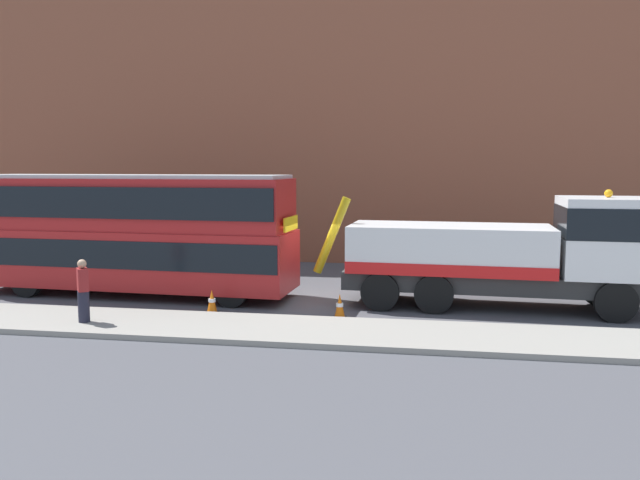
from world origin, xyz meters
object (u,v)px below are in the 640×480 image
object	(u,v)px
traffic_cone_near_bus	(212,302)
traffic_cone_midway	(340,307)
double_decker_bus	(132,229)
pedestrian_onlooker	(83,292)
recovery_tow_truck	(509,252)

from	to	relation	value
traffic_cone_near_bus	traffic_cone_midway	world-z (taller)	same
double_decker_bus	pedestrian_onlooker	xyz separation A→B (m)	(0.66, -4.30, -1.25)
recovery_tow_truck	pedestrian_onlooker	bearing A→B (deg)	-156.86
recovery_tow_truck	pedestrian_onlooker	world-z (taller)	recovery_tow_truck
double_decker_bus	traffic_cone_midway	size ratio (longest dim) A/B	15.47
double_decker_bus	traffic_cone_near_bus	world-z (taller)	double_decker_bus
pedestrian_onlooker	traffic_cone_near_bus	distance (m)	3.63
pedestrian_onlooker	traffic_cone_near_bus	world-z (taller)	pedestrian_onlooker
double_decker_bus	pedestrian_onlooker	distance (m)	4.53
recovery_tow_truck	traffic_cone_near_bus	world-z (taller)	recovery_tow_truck
recovery_tow_truck	traffic_cone_midway	size ratio (longest dim) A/B	14.17
traffic_cone_near_bus	double_decker_bus	bearing A→B (deg)	148.47
double_decker_bus	traffic_cone_midway	world-z (taller)	double_decker_bus
double_decker_bus	traffic_cone_near_bus	distance (m)	4.55
double_decker_bus	recovery_tow_truck	bearing A→B (deg)	2.73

